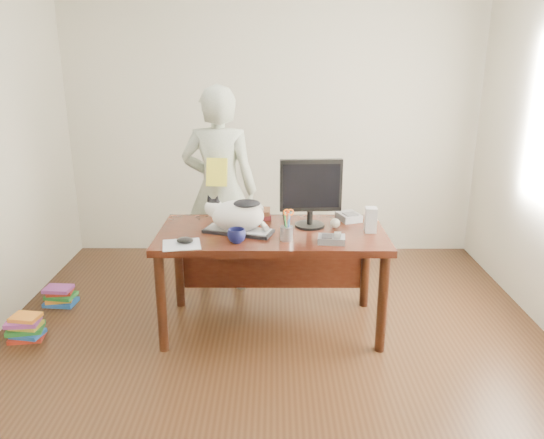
{
  "coord_description": "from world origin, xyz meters",
  "views": [
    {
      "loc": [
        0.02,
        -2.95,
        1.95
      ],
      "look_at": [
        0.0,
        0.55,
        0.85
      ],
      "focal_mm": 35.0,
      "sensor_mm": 36.0,
      "label": 1
    }
  ],
  "objects_px": {
    "baseball": "(335,223)",
    "book_pile_a": "(26,328)",
    "keyboard": "(238,231)",
    "person": "(220,190)",
    "desk": "(272,247)",
    "cat": "(236,214)",
    "monitor": "(311,189)",
    "coffee_mug": "(237,236)",
    "book_pile_b": "(60,296)",
    "phone": "(332,239)",
    "speaker": "(371,220)",
    "pen_cup": "(287,232)",
    "calculator": "(349,217)",
    "book_stack": "(255,213)",
    "mouse": "(185,240)"
  },
  "relations": [
    {
      "from": "desk",
      "to": "book_pile_a",
      "type": "xyz_separation_m",
      "value": [
        -1.75,
        -0.28,
        -0.51
      ]
    },
    {
      "from": "monitor",
      "to": "book_pile_a",
      "type": "relative_size",
      "value": 1.84
    },
    {
      "from": "cat",
      "to": "person",
      "type": "bearing_deg",
      "value": 121.51
    },
    {
      "from": "monitor",
      "to": "speaker",
      "type": "height_order",
      "value": "monitor"
    },
    {
      "from": "pen_cup",
      "to": "baseball",
      "type": "xyz_separation_m",
      "value": [
        0.35,
        0.26,
        -0.02
      ]
    },
    {
      "from": "baseball",
      "to": "book_pile_a",
      "type": "bearing_deg",
      "value": -173.08
    },
    {
      "from": "baseball",
      "to": "person",
      "type": "bearing_deg",
      "value": 143.31
    },
    {
      "from": "monitor",
      "to": "book_stack",
      "type": "relative_size",
      "value": 1.92
    },
    {
      "from": "baseball",
      "to": "book_pile_b",
      "type": "distance_m",
      "value": 2.31
    },
    {
      "from": "pen_cup",
      "to": "phone",
      "type": "bearing_deg",
      "value": -8.73
    },
    {
      "from": "book_stack",
      "to": "coffee_mug",
      "type": "bearing_deg",
      "value": -104.45
    },
    {
      "from": "person",
      "to": "cat",
      "type": "bearing_deg",
      "value": 109.81
    },
    {
      "from": "mouse",
      "to": "book_pile_b",
      "type": "bearing_deg",
      "value": 140.35
    },
    {
      "from": "monitor",
      "to": "person",
      "type": "distance_m",
      "value": 0.98
    },
    {
      "from": "desk",
      "to": "book_stack",
      "type": "distance_m",
      "value": 0.32
    },
    {
      "from": "pen_cup",
      "to": "mouse",
      "type": "relative_size",
      "value": 1.8
    },
    {
      "from": "keyboard",
      "to": "phone",
      "type": "distance_m",
      "value": 0.67
    },
    {
      "from": "book_pile_b",
      "to": "keyboard",
      "type": "bearing_deg",
      "value": -14.82
    },
    {
      "from": "cat",
      "to": "speaker",
      "type": "height_order",
      "value": "cat"
    },
    {
      "from": "desk",
      "to": "cat",
      "type": "distance_m",
      "value": 0.4
    },
    {
      "from": "cat",
      "to": "phone",
      "type": "bearing_deg",
      "value": 0.62
    },
    {
      "from": "pen_cup",
      "to": "calculator",
      "type": "bearing_deg",
      "value": 43.69
    },
    {
      "from": "keyboard",
      "to": "speaker",
      "type": "bearing_deg",
      "value": 19.42
    },
    {
      "from": "speaker",
      "to": "calculator",
      "type": "bearing_deg",
      "value": 116.04
    },
    {
      "from": "pen_cup",
      "to": "speaker",
      "type": "height_order",
      "value": "pen_cup"
    },
    {
      "from": "baseball",
      "to": "speaker",
      "type": "bearing_deg",
      "value": -19.39
    },
    {
      "from": "keyboard",
      "to": "book_pile_a",
      "type": "bearing_deg",
      "value": -156.29
    },
    {
      "from": "calculator",
      "to": "mouse",
      "type": "bearing_deg",
      "value": -174.3
    },
    {
      "from": "book_pile_a",
      "to": "baseball",
      "type": "bearing_deg",
      "value": 6.92
    },
    {
      "from": "desk",
      "to": "coffee_mug",
      "type": "distance_m",
      "value": 0.44
    },
    {
      "from": "coffee_mug",
      "to": "book_pile_b",
      "type": "xyz_separation_m",
      "value": [
        -1.49,
        0.59,
        -0.73
      ]
    },
    {
      "from": "coffee_mug",
      "to": "baseball",
      "type": "distance_m",
      "value": 0.75
    },
    {
      "from": "monitor",
      "to": "baseball",
      "type": "bearing_deg",
      "value": -9.47
    },
    {
      "from": "keyboard",
      "to": "baseball",
      "type": "distance_m",
      "value": 0.7
    },
    {
      "from": "monitor",
      "to": "calculator",
      "type": "bearing_deg",
      "value": 26.43
    },
    {
      "from": "pen_cup",
      "to": "phone",
      "type": "height_order",
      "value": "pen_cup"
    },
    {
      "from": "desk",
      "to": "phone",
      "type": "distance_m",
      "value": 0.54
    },
    {
      "from": "book_stack",
      "to": "book_pile_b",
      "type": "bearing_deg",
      "value": 174.17
    },
    {
      "from": "monitor",
      "to": "book_pile_a",
      "type": "height_order",
      "value": "monitor"
    },
    {
      "from": "coffee_mug",
      "to": "calculator",
      "type": "height_order",
      "value": "coffee_mug"
    },
    {
      "from": "desk",
      "to": "speaker",
      "type": "height_order",
      "value": "speaker"
    },
    {
      "from": "keyboard",
      "to": "monitor",
      "type": "bearing_deg",
      "value": 32.02
    },
    {
      "from": "mouse",
      "to": "book_pile_a",
      "type": "distance_m",
      "value": 1.37
    },
    {
      "from": "calculator",
      "to": "person",
      "type": "xyz_separation_m",
      "value": [
        -1.02,
        0.47,
        0.08
      ]
    },
    {
      "from": "baseball",
      "to": "book_pile_a",
      "type": "distance_m",
      "value": 2.33
    },
    {
      "from": "keyboard",
      "to": "book_stack",
      "type": "relative_size",
      "value": 1.98
    },
    {
      "from": "person",
      "to": "baseball",
      "type": "bearing_deg",
      "value": 149.4
    },
    {
      "from": "desk",
      "to": "monitor",
      "type": "height_order",
      "value": "monitor"
    },
    {
      "from": "desk",
      "to": "book_pile_b",
      "type": "distance_m",
      "value": 1.82
    },
    {
      "from": "keyboard",
      "to": "person",
      "type": "height_order",
      "value": "person"
    }
  ]
}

